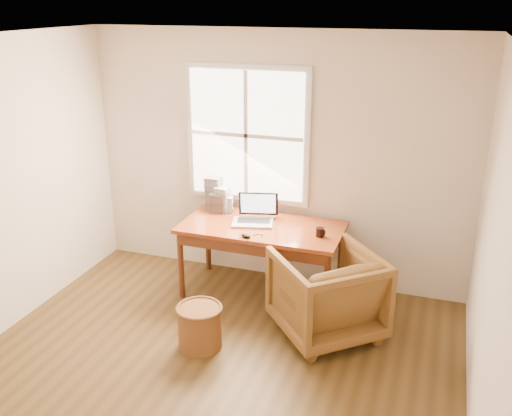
{
  "coord_description": "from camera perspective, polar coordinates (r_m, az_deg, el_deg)",
  "views": [
    {
      "loc": [
        1.63,
        -3.15,
        2.88
      ],
      "look_at": [
        -0.01,
        1.65,
        0.99
      ],
      "focal_mm": 40.0,
      "sensor_mm": 36.0,
      "label": 1
    }
  ],
  "objects": [
    {
      "name": "mouse",
      "position": [
        5.36,
        -1.0,
        -2.78
      ],
      "size": [
        0.12,
        0.09,
        0.03
      ],
      "primitive_type": "ellipsoid",
      "rotation": [
        0.0,
        0.0,
        -0.33
      ],
      "color": "black",
      "rests_on": "desk"
    },
    {
      "name": "cd_stack_c",
      "position": [
        6.04,
        -4.24,
        1.52
      ],
      "size": [
        0.16,
        0.14,
        0.35
      ],
      "primitive_type": "cube",
      "rotation": [
        0.0,
        0.0,
        -0.01
      ],
      "color": "#A1A2AE",
      "rests_on": "desk"
    },
    {
      "name": "room_shell",
      "position": [
        4.02,
        -7.03,
        -2.56
      ],
      "size": [
        4.04,
        4.54,
        2.64
      ],
      "color": "#533D1C",
      "rests_on": "ground"
    },
    {
      "name": "cd_stack_b",
      "position": [
        5.96,
        -3.87,
        0.53
      ],
      "size": [
        0.14,
        0.13,
        0.21
      ],
      "primitive_type": "cube",
      "rotation": [
        0.0,
        0.0,
        0.07
      ],
      "color": "#222327",
      "rests_on": "desk"
    },
    {
      "name": "laptop",
      "position": [
        5.62,
        -0.33,
        -0.1
      ],
      "size": [
        0.51,
        0.53,
        0.31
      ],
      "primitive_type": null,
      "rotation": [
        0.0,
        0.0,
        0.25
      ],
      "color": "#AAADB1",
      "rests_on": "desk"
    },
    {
      "name": "cd_stack_a",
      "position": [
        5.95,
        -3.36,
        0.82
      ],
      "size": [
        0.15,
        0.13,
        0.27
      ],
      "primitive_type": "cube",
      "rotation": [
        0.0,
        0.0,
        -0.09
      ],
      "color": "silver",
      "rests_on": "desk"
    },
    {
      "name": "armchair",
      "position": [
        5.16,
        7.1,
        -8.53
      ],
      "size": [
        1.2,
        1.21,
        0.79
      ],
      "primitive_type": "imported",
      "rotation": [
        0.0,
        0.0,
        3.86
      ],
      "color": "brown",
      "rests_on": "room_shell"
    },
    {
      "name": "cd_stack_d",
      "position": [
        5.97,
        -3.0,
        0.39
      ],
      "size": [
        0.17,
        0.16,
        0.17
      ],
      "primitive_type": "cube",
      "rotation": [
        0.0,
        0.0,
        0.32
      ],
      "color": "silver",
      "rests_on": "desk"
    },
    {
      "name": "wicker_stool",
      "position": [
        5.06,
        -5.64,
        -11.79
      ],
      "size": [
        0.41,
        0.41,
        0.38
      ],
      "primitive_type": "cylinder",
      "rotation": [
        0.0,
        0.0,
        -0.09
      ],
      "color": "brown",
      "rests_on": "room_shell"
    },
    {
      "name": "coffee_mug",
      "position": [
        5.4,
        6.4,
        -2.41
      ],
      "size": [
        0.08,
        0.08,
        0.09
      ],
      "primitive_type": "cylinder",
      "rotation": [
        0.0,
        0.0,
        0.07
      ],
      "color": "black",
      "rests_on": "desk"
    },
    {
      "name": "desk",
      "position": [
        5.64,
        0.6,
        -1.96
      ],
      "size": [
        1.6,
        0.8,
        0.04
      ],
      "primitive_type": "cube",
      "color": "brown",
      "rests_on": "room_shell"
    }
  ]
}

